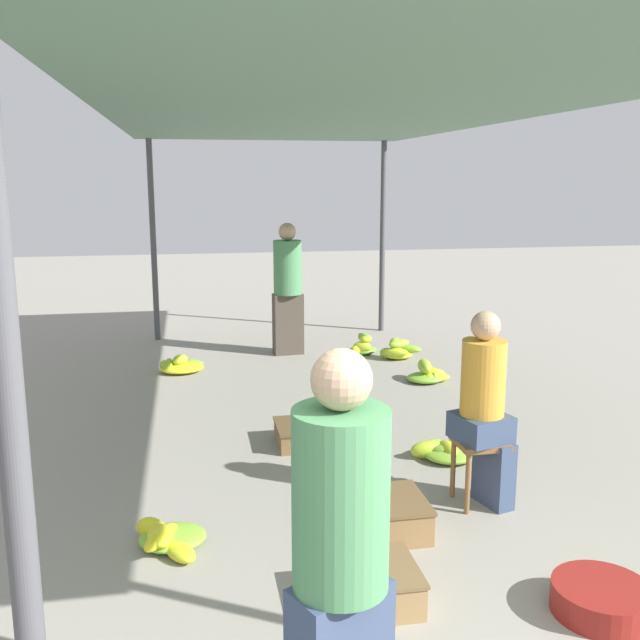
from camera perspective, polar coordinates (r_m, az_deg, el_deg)
The scene contains 18 objects.
canopy_post_front_left at distance 2.12m, azimuth -22.95°, elevation -13.80°, with size 0.08×0.08×2.76m, color #4C4C51.
canopy_post_back_left at distance 10.11m, azimuth -13.20°, elevation 6.13°, with size 0.08×0.08×2.76m, color #4C4C51.
canopy_post_back_right at distance 10.48m, azimuth 5.03°, elevation 6.56°, with size 0.08×0.08×2.76m, color #4C4C51.
canopy_tarp at distance 6.10m, azimuth 0.54°, elevation 16.34°, with size 3.66×8.59×0.04m, color #567A60.
vendor_foreground at distance 2.75m, azimuth 1.64°, elevation -18.82°, with size 0.47×0.47×1.67m.
stool at distance 5.13m, azimuth 12.66°, elevation -10.31°, with size 0.34×0.34×0.47m.
vendor_seated at distance 5.02m, azimuth 13.08°, elevation -6.61°, with size 0.42×0.42×1.37m.
basin_black at distance 4.27m, azimuth 21.60°, elevation -20.06°, with size 0.52×0.52×0.16m.
banana_pile_left_0 at distance 4.69m, azimuth -12.08°, elevation -16.66°, with size 0.46×0.53×0.15m.
banana_pile_left_1 at distance 8.55m, azimuth -11.14°, elevation -3.63°, with size 0.55×0.52×0.21m.
banana_pile_right_0 at distance 9.01m, azimuth 6.24°, elevation -2.43°, with size 0.59×0.43×0.28m.
banana_pile_right_1 at distance 5.97m, azimuth 10.14°, elevation -10.26°, with size 0.62×0.46×0.16m.
banana_pile_right_2 at distance 8.08m, azimuth 8.68°, elevation -4.33°, with size 0.48×0.41×0.25m.
banana_pile_right_3 at distance 9.20m, azimuth 3.42°, elevation -2.12°, with size 0.40×0.36×0.27m.
crate_near at distance 6.17m, azimuth -1.12°, elevation -9.09°, with size 0.51×0.51×0.18m.
crate_mid at distance 4.76m, azimuth 5.27°, elevation -15.29°, with size 0.51×0.51×0.23m.
crate_far at distance 4.08m, azimuth 4.30°, elevation -20.33°, with size 0.47×0.47×0.21m.
shopper_walking_mid at distance 9.09m, azimuth -2.60°, elevation 2.67°, with size 0.39×0.39×1.69m.
Camera 1 is at (-1.16, -1.57, 2.25)m, focal length 40.00 mm.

